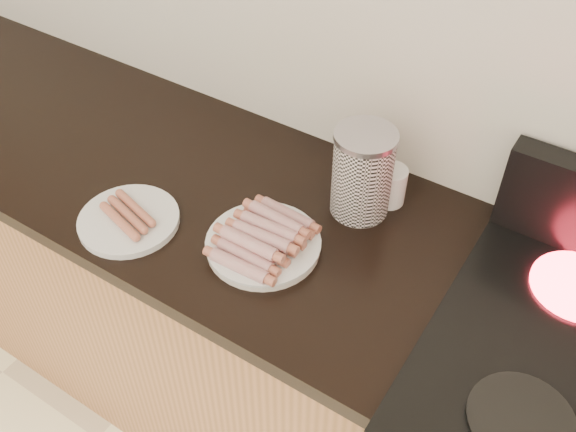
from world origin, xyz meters
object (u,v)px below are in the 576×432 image
Objects in this scene: main_plate at (263,246)px; canister at (362,173)px; side_plate at (129,220)px; mug at (390,185)px.

canister reaches higher than main_plate.
mug is at bearing 40.09° from side_plate.
canister is (0.40, 0.31, 0.10)m from side_plate.
canister is 2.33× the size of mug.
side_plate is at bearing -141.92° from canister.
mug is at bearing 54.00° from canister.
canister is (0.11, 0.22, 0.10)m from main_plate.
side_plate is 2.48× the size of mug.
mug reaches higher than main_plate.
canister reaches higher than side_plate.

